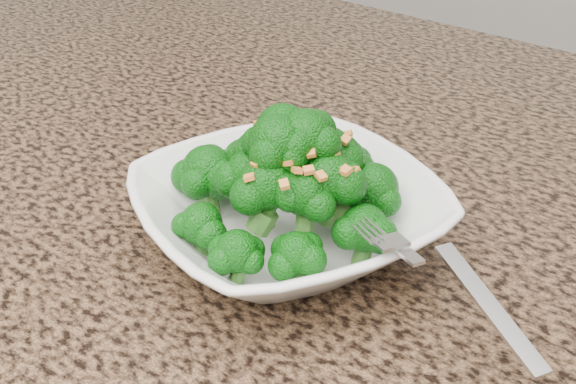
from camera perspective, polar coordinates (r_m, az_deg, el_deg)
The scene contains 5 objects.
granite_counter at distance 0.71m, azimuth -5.05°, elevation 1.07°, with size 1.64×1.04×0.03m, color brown.
bowl at distance 0.57m, azimuth 0.00°, elevation -1.89°, with size 0.23×0.23×0.06m, color white.
broccoli_pile at distance 0.53m, azimuth 0.00°, elevation 4.03°, with size 0.20×0.20×0.07m, color #09570A, non-canonical shape.
garlic_topping at distance 0.52m, azimuth 0.00°, elevation 8.03°, with size 0.12×0.12×0.01m, color orange, non-canonical shape.
fork at distance 0.47m, azimuth 10.04°, elevation -5.23°, with size 0.17×0.03×0.01m, color silver, non-canonical shape.
Camera 1 is at (0.44, -0.13, 1.24)m, focal length 45.00 mm.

